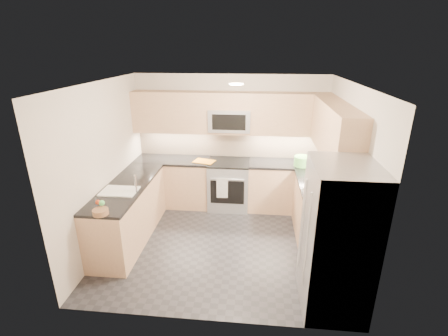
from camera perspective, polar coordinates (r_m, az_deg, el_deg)
floor at (r=5.36m, az=-0.38°, el=-12.92°), size 3.60×3.20×0.00m
ceiling at (r=4.50m, az=-0.46°, el=14.71°), size 3.60×3.20×0.02m
wall_back at (r=6.30m, az=1.14°, el=4.83°), size 3.60×0.02×2.50m
wall_front at (r=3.36m, az=-3.38°, el=-10.09°), size 3.60×0.02×2.50m
wall_left at (r=5.28m, az=-20.22°, el=0.37°), size 0.02×3.20×2.50m
wall_right at (r=4.94m, az=20.81°, el=-1.06°), size 0.02×3.20×2.50m
base_cab_back_left at (r=6.46m, az=-8.81°, el=-2.53°), size 1.42×0.60×0.90m
base_cab_back_right at (r=6.30m, az=10.81°, el=-3.29°), size 1.42×0.60×0.90m
base_cab_right at (r=5.34m, az=16.20°, el=-8.38°), size 0.60×1.70×0.90m
base_cab_peninsula at (r=5.48m, az=-16.34°, el=-7.61°), size 0.60×2.00×0.90m
countertop_back_left at (r=6.30m, az=-9.04°, el=1.41°), size 1.42×0.63×0.04m
countertop_back_right at (r=6.13m, az=11.10°, el=0.73°), size 1.42×0.63×0.04m
countertop_right at (r=5.13m, az=16.71°, el=-3.78°), size 0.63×1.70×0.04m
countertop_peninsula at (r=5.28m, az=-16.85°, el=-3.10°), size 0.63×2.00×0.04m
upper_cab_back at (r=6.00m, az=1.04°, el=9.67°), size 3.60×0.35×0.75m
upper_cab_right at (r=4.99m, az=18.94°, el=6.31°), size 0.35×1.95×0.75m
backsplash_back at (r=6.31m, az=1.13°, el=4.34°), size 3.60×0.01×0.51m
backsplash_right at (r=5.37m, az=19.55°, el=0.15°), size 0.01×2.30×0.51m
gas_range at (r=6.26m, az=0.85°, el=-3.00°), size 0.76×0.65×0.91m
range_cooktop at (r=6.10m, az=0.87°, el=0.97°), size 0.76×0.65×0.03m
oven_door_glass at (r=5.97m, az=0.57°, el=-4.30°), size 0.62×0.02×0.45m
oven_handle at (r=5.84m, az=0.56°, el=-1.98°), size 0.60×0.02×0.02m
microwave at (r=6.00m, az=1.01°, el=8.45°), size 0.76×0.40×0.40m
microwave_door at (r=5.80m, az=0.84°, el=8.03°), size 0.60×0.01×0.28m
refrigerator at (r=4.01m, az=19.24°, el=-11.65°), size 0.70×0.90×1.80m
fridge_handle_left at (r=3.76m, az=14.31°, el=-12.49°), size 0.02×0.02×1.20m
fridge_handle_right at (r=4.06m, az=13.63°, el=-9.73°), size 0.02×0.02×1.20m
sink_basin at (r=5.09m, az=-17.83°, el=-4.62°), size 0.52×0.38×0.16m
faucet at (r=4.91m, az=-15.29°, el=-2.70°), size 0.03×0.03×0.28m
utensil_bowl at (r=6.00m, az=13.62°, el=1.18°), size 0.39×0.39×0.17m
cutting_board at (r=6.08m, az=-3.52°, el=1.18°), size 0.44×0.36×0.01m
fruit_basket at (r=4.47m, az=-20.88°, el=-7.23°), size 0.25×0.25×0.07m
fruit_apple at (r=4.56m, az=-21.31°, el=-5.62°), size 0.06×0.06×0.06m
fruit_pear at (r=4.52m, az=-20.69°, el=-5.78°), size 0.08×0.08×0.08m
dish_towel_check at (r=5.90m, az=-0.32°, el=-3.55°), size 0.20×0.02×0.39m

